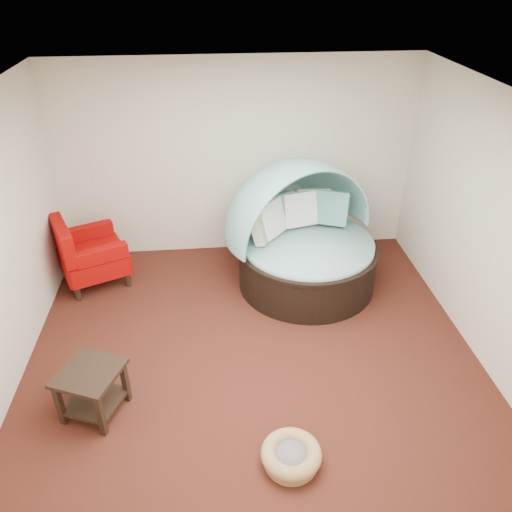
{
  "coord_description": "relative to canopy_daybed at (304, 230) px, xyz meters",
  "views": [
    {
      "loc": [
        -0.38,
        -4.15,
        3.89
      ],
      "look_at": [
        0.09,
        0.6,
        0.97
      ],
      "focal_mm": 35.0,
      "sensor_mm": 36.0,
      "label": 1
    }
  ],
  "objects": [
    {
      "name": "floor",
      "position": [
        -0.8,
        -1.5,
        -0.78
      ],
      "size": [
        5.0,
        5.0,
        0.0
      ],
      "primitive_type": "plane",
      "color": "#401A12",
      "rests_on": "ground"
    },
    {
      "name": "wall_back",
      "position": [
        -0.8,
        1.0,
        0.62
      ],
      "size": [
        5.0,
        0.0,
        5.0
      ],
      "primitive_type": "plane",
      "rotation": [
        1.57,
        0.0,
        0.0
      ],
      "color": "beige",
      "rests_on": "floor"
    },
    {
      "name": "wall_front",
      "position": [
        -0.8,
        -4.0,
        0.62
      ],
      "size": [
        5.0,
        0.0,
        5.0
      ],
      "primitive_type": "plane",
      "rotation": [
        -1.57,
        0.0,
        0.0
      ],
      "color": "beige",
      "rests_on": "floor"
    },
    {
      "name": "wall_right",
      "position": [
        1.7,
        -1.5,
        0.62
      ],
      "size": [
        0.0,
        5.0,
        5.0
      ],
      "primitive_type": "plane",
      "rotation": [
        1.57,
        0.0,
        -1.57
      ],
      "color": "beige",
      "rests_on": "floor"
    },
    {
      "name": "ceiling",
      "position": [
        -0.8,
        -1.5,
        2.02
      ],
      "size": [
        5.0,
        5.0,
        0.0
      ],
      "primitive_type": "plane",
      "rotation": [
        3.14,
        0.0,
        0.0
      ],
      "color": "white",
      "rests_on": "wall_back"
    },
    {
      "name": "canopy_daybed",
      "position": [
        0.0,
        0.0,
        0.0
      ],
      "size": [
        2.44,
        2.41,
        1.68
      ],
      "rotation": [
        0.0,
        0.0,
        0.41
      ],
      "color": "black",
      "rests_on": "floor"
    },
    {
      "name": "pet_basket",
      "position": [
        -0.6,
        -2.87,
        -0.68
      ],
      "size": [
        0.7,
        0.7,
        0.19
      ],
      "rotation": [
        0.0,
        0.0,
        0.36
      ],
      "color": "#9C7C47",
      "rests_on": "floor"
    },
    {
      "name": "red_armchair",
      "position": [
        -2.86,
        0.22,
        -0.33
      ],
      "size": [
        1.09,
        1.09,
        0.97
      ],
      "rotation": [
        0.0,
        0.0,
        0.42
      ],
      "color": "black",
      "rests_on": "floor"
    },
    {
      "name": "side_table",
      "position": [
        -2.42,
        -2.1,
        -0.44
      ],
      "size": [
        0.73,
        0.73,
        0.53
      ],
      "rotation": [
        0.0,
        0.0,
        -0.4
      ],
      "color": "black",
      "rests_on": "floor"
    }
  ]
}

